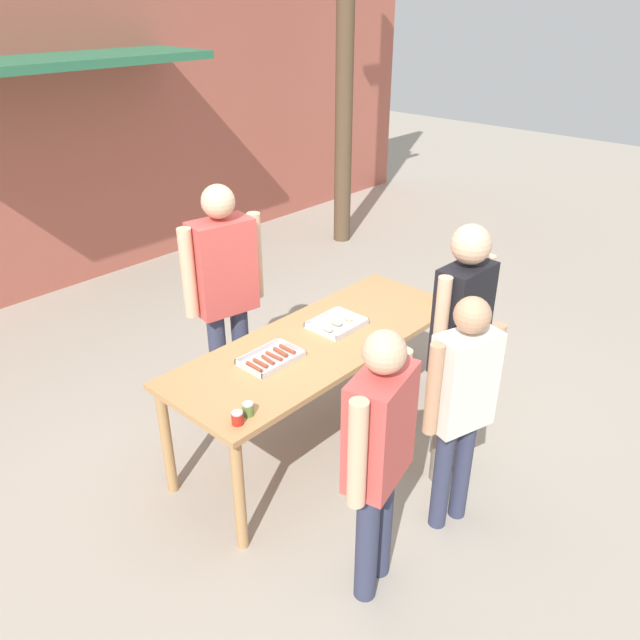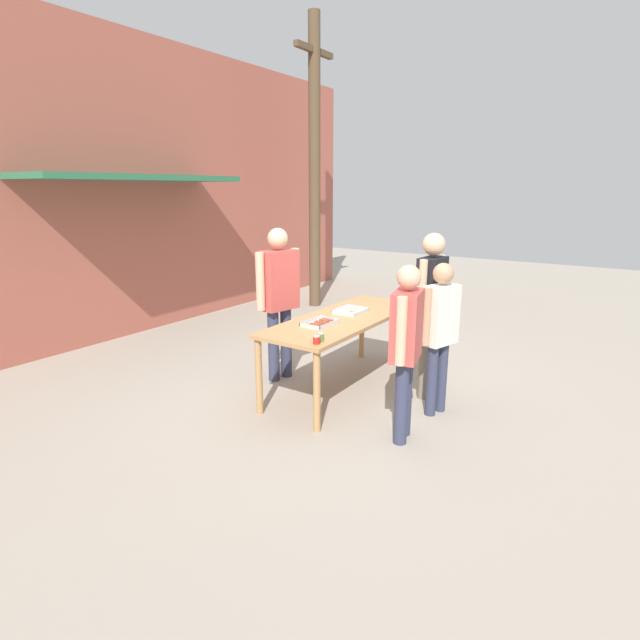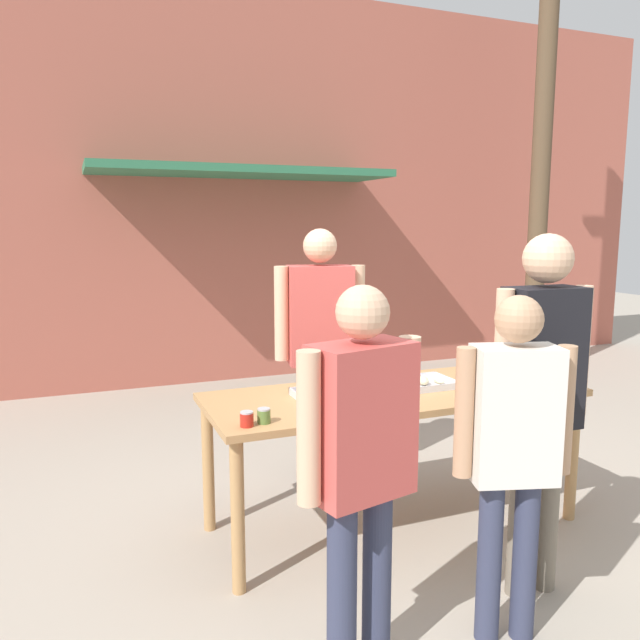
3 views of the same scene
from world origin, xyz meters
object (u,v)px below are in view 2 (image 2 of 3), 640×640
Objects in this scene: food_tray_sausages at (320,323)px; person_customer_with_cup at (431,300)px; person_server_behind_table at (279,291)px; person_customer_waiting_in_line at (440,325)px; utility_pole at (315,163)px; condiment_jar_ketchup at (320,337)px; person_customer_holding_hotdog at (406,339)px; food_tray_buns at (351,311)px; condiment_jar_mustard at (317,340)px; beer_cup at (406,299)px.

person_customer_with_cup is (0.73, -0.94, 0.24)m from food_tray_sausages.
person_customer_waiting_in_line is at bearing -75.72° from person_server_behind_table.
utility_pole reaches higher than person_customer_with_cup.
condiment_jar_ketchup is 0.05× the size of person_customer_holding_hotdog.
food_tray_buns is 1.27m from condiment_jar_mustard.
condiment_jar_mustard is 0.10m from condiment_jar_ketchup.
utility_pole is (3.37, 3.80, 1.76)m from person_customer_waiting_in_line.
person_customer_holding_hotdog is (-0.58, -1.88, -0.12)m from person_server_behind_table.
condiment_jar_mustard is at bearing -168.19° from condiment_jar_ketchup.
food_tray_buns reaches higher than food_tray_sausages.
condiment_jar_mustard is 0.04× the size of person_server_behind_table.
person_server_behind_table reaches higher than condiment_jar_mustard.
beer_cup is at bearing -124.52° from person_customer_waiting_in_line.
food_tray_sausages is at bearing -97.97° from person_server_behind_table.
person_customer_with_cup is at bearing -51.92° from food_tray_sausages.
food_tray_buns is 0.23× the size of person_customer_waiting_in_line.
person_customer_waiting_in_line is at bearing -41.14° from condiment_jar_mustard.
person_customer_waiting_in_line is at bearing -141.47° from beer_cup.
utility_pole is at bearing 34.43° from condiment_jar_mustard.
food_tray_sausages is 0.22× the size of person_customer_with_cup.
person_customer_with_cup reaches higher than food_tray_sausages.
condiment_jar_ketchup is 1.38m from person_customer_with_cup.
condiment_jar_ketchup is at bearing -24.04° from person_customer_with_cup.
person_customer_waiting_in_line is (0.12, -1.93, -0.15)m from person_server_behind_table.
beer_cup is (2.01, 0.00, 0.02)m from condiment_jar_mustard.
food_tray_buns is 3.10× the size of beer_cup.
utility_pole is (2.32, 2.97, 1.79)m from beer_cup.
beer_cup is at bearing -168.98° from person_customer_holding_hotdog.
condiment_jar_ketchup is 0.05× the size of person_customer_waiting_in_line.
beer_cup is 1.61m from person_server_behind_table.
person_server_behind_table reaches higher than food_tray_buns.
person_customer_with_cup reaches higher than condiment_jar_mustard.
food_tray_buns is at bearing -143.72° from person_customer_holding_hotdog.
person_customer_holding_hotdog is at bearing -78.72° from condiment_jar_ketchup.
person_customer_holding_hotdog is 1.04× the size of person_customer_waiting_in_line.
food_tray_sausages is 0.64m from food_tray_buns.
person_customer_waiting_in_line is at bearing 37.09° from person_customer_with_cup.
person_customer_holding_hotdog is (0.16, -0.80, 0.08)m from condiment_jar_ketchup.
condiment_jar_mustard is 5.55m from utility_pole.
beer_cup is 0.07× the size of person_customer_holding_hotdog.
food_tray_sausages is 0.24× the size of person_customer_holding_hotdog.
person_customer_with_cup is at bearing -24.02° from condiment_jar_mustard.
person_server_behind_table is at bearing 117.40° from food_tray_buns.
person_customer_holding_hotdog reaches higher than condiment_jar_ketchup.
condiment_jar_ketchup reaches higher than food_tray_sausages.
person_server_behind_table is (-0.39, 0.75, 0.22)m from food_tray_buns.
condiment_jar_mustard is 1.27m from person_customer_waiting_in_line.
person_customer_holding_hotdog is 0.90× the size of person_customer_with_cup.
food_tray_buns is 4.73× the size of condiment_jar_mustard.
person_server_behind_table reaches higher than food_tray_sausages.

